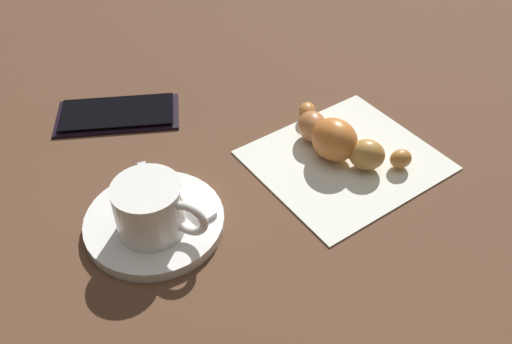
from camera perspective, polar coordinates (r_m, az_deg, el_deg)
ground_plane at (r=0.59m, az=-1.32°, el=-0.97°), size 1.80×1.80×0.00m
saucer at (r=0.55m, az=-10.52°, el=-5.16°), size 0.14×0.14×0.01m
espresso_cup at (r=0.52m, az=-10.89°, el=-3.76°), size 0.08×0.08×0.05m
teaspoon at (r=0.55m, az=-10.13°, el=-4.29°), size 0.02×0.12×0.01m
sugar_packet at (r=0.55m, az=-6.83°, el=-3.17°), size 0.04×0.06×0.01m
napkin at (r=0.62m, az=9.27°, el=1.29°), size 0.23×0.21×0.00m
croissant at (r=0.62m, az=8.54°, el=3.40°), size 0.10×0.15×0.05m
cell_phone at (r=0.70m, az=-14.24°, el=5.90°), size 0.16×0.11×0.01m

